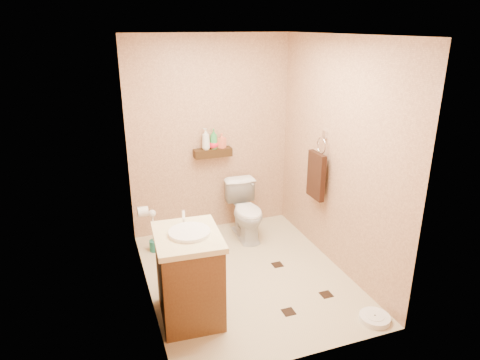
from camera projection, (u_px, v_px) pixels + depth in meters
name	position (u px, v px, depth m)	size (l,w,h in m)	color
ground	(246.00, 275.00, 4.49)	(2.50, 2.50, 0.00)	#C0AB8C
wall_back	(211.00, 137.00, 5.19)	(2.00, 0.04, 2.40)	tan
wall_front	(310.00, 220.00, 2.98)	(2.00, 0.04, 2.40)	tan
wall_left	(141.00, 179.00, 3.77)	(0.04, 2.50, 2.40)	tan
wall_right	(338.00, 157.00, 4.40)	(0.04, 2.50, 2.40)	tan
ceiling	(248.00, 35.00, 3.67)	(2.00, 2.50, 0.02)	silver
wall_shelf	(213.00, 153.00, 5.18)	(0.46, 0.14, 0.10)	#321E0D
floor_accents	(251.00, 277.00, 4.47)	(1.21, 1.42, 0.01)	black
toilet	(246.00, 211.00, 5.21)	(0.38, 0.67, 0.68)	white
vanity	(189.00, 275.00, 3.74)	(0.59, 0.70, 0.95)	brown
bathroom_scale	(375.00, 318.00, 3.80)	(0.35, 0.35, 0.05)	white
toilet_brush	(154.00, 237.00, 4.92)	(0.12, 0.12, 0.52)	#1A6A5E
towel_ring	(317.00, 174.00, 4.68)	(0.12, 0.30, 0.76)	silver
toilet_paper	(143.00, 212.00, 4.56)	(0.12, 0.11, 0.12)	white
bottle_a	(206.00, 139.00, 5.09)	(0.10, 0.10, 0.26)	silver
bottle_b	(206.00, 143.00, 5.11)	(0.06, 0.07, 0.14)	orange
bottle_c	(214.00, 143.00, 5.14)	(0.11, 0.11, 0.14)	red
bottle_d	(214.00, 139.00, 5.12)	(0.09, 0.09, 0.24)	green
bottle_e	(222.00, 141.00, 5.17)	(0.08, 0.08, 0.18)	#F07150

